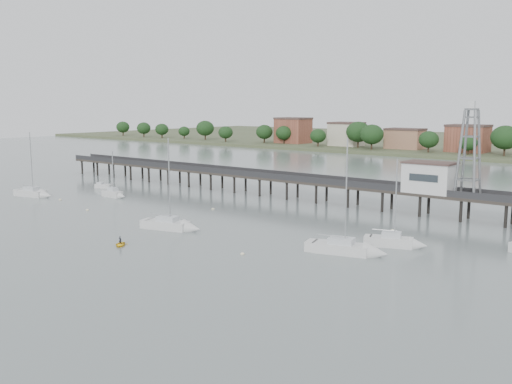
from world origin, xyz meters
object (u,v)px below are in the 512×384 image
at_px(sailboat_d, 354,250).
at_px(white_tender, 103,186).
at_px(lattice_tower, 469,153).
at_px(sailboat_f, 176,226).
at_px(yellow_dinghy, 120,246).
at_px(pier, 307,181).
at_px(sailboat_b, 115,194).
at_px(sailboat_a, 37,194).
at_px(sailboat_c, 400,243).

height_order(sailboat_d, white_tender, sailboat_d).
xyz_separation_m(lattice_tower, sailboat_f, (-31.77, -35.05, -10.47)).
distance_m(sailboat_d, yellow_dinghy, 31.19).
distance_m(pier, yellow_dinghy, 46.67).
bearing_deg(sailboat_f, sailboat_b, 141.52).
bearing_deg(sailboat_b, pier, 32.13).
bearing_deg(sailboat_a, sailboat_c, -7.89).
bearing_deg(lattice_tower, sailboat_a, -157.94).
xyz_separation_m(lattice_tower, sailboat_b, (-64.07, -21.70, -10.44)).
bearing_deg(sailboat_d, sailboat_f, 173.29).
bearing_deg(pier, sailboat_d, -47.81).
bearing_deg(sailboat_a, yellow_dinghy, -31.60).
bearing_deg(sailboat_b, sailboat_c, -3.22).
xyz_separation_m(white_tender, yellow_dinghy, (46.49, -31.37, -0.47)).
height_order(sailboat_a, white_tender, sailboat_a).
bearing_deg(white_tender, sailboat_c, -26.37).
xyz_separation_m(lattice_tower, white_tender, (-77.04, -15.13, -10.63)).
distance_m(lattice_tower, yellow_dinghy, 56.74).
distance_m(white_tender, yellow_dinghy, 56.09).
bearing_deg(sailboat_c, pier, 123.39).
xyz_separation_m(pier, sailboat_b, (-32.57, -21.70, -3.13)).
bearing_deg(sailboat_c, sailboat_f, -178.87).
relative_size(sailboat_a, sailboat_b, 1.41).
xyz_separation_m(pier, sailboat_c, (30.77, -23.56, -3.15)).
relative_size(pier, lattice_tower, 9.68).
relative_size(sailboat_f, white_tender, 3.50).
distance_m(sailboat_d, sailboat_b, 61.10).
height_order(pier, sailboat_d, sailboat_d).
distance_m(pier, lattice_tower, 32.34).
xyz_separation_m(sailboat_a, sailboat_f, (45.65, -3.67, -0.00)).
bearing_deg(sailboat_d, lattice_tower, 67.81).
bearing_deg(lattice_tower, sailboat_d, -96.76).
bearing_deg(sailboat_c, sailboat_b, 159.14).
xyz_separation_m(pier, white_tender, (-45.54, -15.13, -3.33)).
xyz_separation_m(sailboat_a, white_tender, (0.38, 16.24, -0.17)).
distance_m(sailboat_c, sailboat_b, 63.38).
height_order(pier, lattice_tower, lattice_tower).
xyz_separation_m(sailboat_b, white_tender, (-12.96, 6.57, -0.19)).
bearing_deg(sailboat_b, lattice_tower, 17.17).
xyz_separation_m(sailboat_d, white_tender, (-73.40, 15.60, -0.16)).
bearing_deg(yellow_dinghy, white_tender, 106.80).
xyz_separation_m(lattice_tower, yellow_dinghy, (-30.55, -46.51, -11.10)).
xyz_separation_m(sailboat_c, white_tender, (-76.31, 8.42, -0.18)).
relative_size(sailboat_c, white_tender, 2.95).
relative_size(lattice_tower, white_tender, 3.67).
distance_m(pier, sailboat_b, 39.27).
relative_size(sailboat_c, sailboat_f, 0.84).
bearing_deg(sailboat_b, sailboat_d, -10.04).
height_order(white_tender, yellow_dinghy, white_tender).
distance_m(pier, sailboat_a, 55.71).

